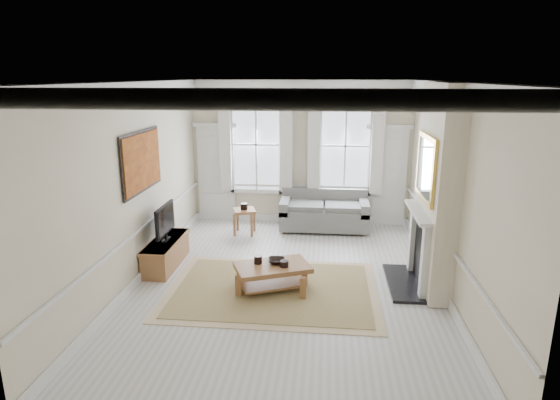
# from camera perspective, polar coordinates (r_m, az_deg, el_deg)

# --- Properties ---
(floor) EXTENTS (7.20, 7.20, 0.00)m
(floor) POSITION_cam_1_polar(r_m,az_deg,el_deg) (8.21, 0.89, -10.19)
(floor) COLOR #B7B5AD
(floor) RESTS_ON ground
(ceiling) EXTENTS (7.20, 7.20, 0.00)m
(ceiling) POSITION_cam_1_polar(r_m,az_deg,el_deg) (7.43, 1.00, 14.26)
(ceiling) COLOR white
(ceiling) RESTS_ON back_wall
(back_wall) EXTENTS (5.20, 0.00, 5.20)m
(back_wall) POSITION_cam_1_polar(r_m,az_deg,el_deg) (11.17, 2.51, 5.72)
(back_wall) COLOR beige
(back_wall) RESTS_ON floor
(left_wall) EXTENTS (0.00, 7.20, 7.20)m
(left_wall) POSITION_cam_1_polar(r_m,az_deg,el_deg) (8.27, -17.31, 1.77)
(left_wall) COLOR beige
(left_wall) RESTS_ON floor
(right_wall) EXTENTS (0.00, 7.20, 7.20)m
(right_wall) POSITION_cam_1_polar(r_m,az_deg,el_deg) (7.87, 20.15, 0.88)
(right_wall) COLOR beige
(right_wall) RESTS_ON floor
(window_left) EXTENTS (1.26, 0.20, 2.20)m
(window_left) POSITION_cam_1_polar(r_m,az_deg,el_deg) (11.20, -2.90, 6.78)
(window_left) COLOR #B2BCC6
(window_left) RESTS_ON back_wall
(window_right) EXTENTS (1.26, 0.20, 2.20)m
(window_right) POSITION_cam_1_polar(r_m,az_deg,el_deg) (11.08, 7.97, 6.57)
(window_right) COLOR #B2BCC6
(window_right) RESTS_ON back_wall
(door_left) EXTENTS (0.90, 0.08, 2.30)m
(door_left) POSITION_cam_1_polar(r_m,az_deg,el_deg) (11.53, -7.77, 3.11)
(door_left) COLOR silver
(door_left) RESTS_ON floor
(door_right) EXTENTS (0.90, 0.08, 2.30)m
(door_right) POSITION_cam_1_polar(r_m,az_deg,el_deg) (11.31, 12.91, 2.63)
(door_right) COLOR silver
(door_right) RESTS_ON floor
(painting) EXTENTS (0.05, 1.66, 1.06)m
(painting) POSITION_cam_1_polar(r_m,az_deg,el_deg) (8.46, -16.47, 4.54)
(painting) COLOR #BC6920
(painting) RESTS_ON left_wall
(chimney_breast) EXTENTS (0.35, 1.70, 3.38)m
(chimney_breast) POSITION_cam_1_polar(r_m,az_deg,el_deg) (8.02, 18.61, 1.27)
(chimney_breast) COLOR beige
(chimney_breast) RESTS_ON floor
(hearth) EXTENTS (0.55, 1.50, 0.05)m
(hearth) POSITION_cam_1_polar(r_m,az_deg,el_deg) (8.47, 14.82, -9.71)
(hearth) COLOR black
(hearth) RESTS_ON floor
(fireplace) EXTENTS (0.21, 1.45, 1.33)m
(fireplace) POSITION_cam_1_polar(r_m,az_deg,el_deg) (8.25, 16.52, -5.23)
(fireplace) COLOR silver
(fireplace) RESTS_ON floor
(mirror) EXTENTS (0.06, 1.26, 1.06)m
(mirror) POSITION_cam_1_polar(r_m,az_deg,el_deg) (7.90, 17.29, 3.78)
(mirror) COLOR gold
(mirror) RESTS_ON chimney_breast
(sofa) EXTENTS (2.02, 0.98, 0.90)m
(sofa) POSITION_cam_1_polar(r_m,az_deg,el_deg) (10.97, 5.40, -1.62)
(sofa) COLOR #61615F
(sofa) RESTS_ON floor
(side_table) EXTENTS (0.59, 0.59, 0.57)m
(side_table) POSITION_cam_1_polar(r_m,az_deg,el_deg) (10.57, -4.37, -1.72)
(side_table) COLOR brown
(side_table) RESTS_ON floor
(rug) EXTENTS (3.50, 2.60, 0.02)m
(rug) POSITION_cam_1_polar(r_m,az_deg,el_deg) (7.99, -0.90, -10.84)
(rug) COLOR olive
(rug) RESTS_ON floor
(coffee_table) EXTENTS (1.38, 1.11, 0.45)m
(coffee_table) POSITION_cam_1_polar(r_m,az_deg,el_deg) (7.84, -0.91, -8.48)
(coffee_table) COLOR brown
(coffee_table) RESTS_ON rug
(ceramic_pot_a) EXTENTS (0.13, 0.13, 0.13)m
(ceramic_pot_a) POSITION_cam_1_polar(r_m,az_deg,el_deg) (7.86, -2.70, -7.26)
(ceramic_pot_a) COLOR black
(ceramic_pot_a) RESTS_ON coffee_table
(ceramic_pot_b) EXTENTS (0.14, 0.14, 0.10)m
(ceramic_pot_b) POSITION_cam_1_polar(r_m,az_deg,el_deg) (7.73, 0.53, -7.79)
(ceramic_pot_b) COLOR black
(ceramic_pot_b) RESTS_ON coffee_table
(bowl) EXTENTS (0.30, 0.30, 0.07)m
(bowl) POSITION_cam_1_polar(r_m,az_deg,el_deg) (7.88, -0.47, -7.43)
(bowl) COLOR black
(bowl) RESTS_ON coffee_table
(tv_stand) EXTENTS (0.46, 1.44, 0.51)m
(tv_stand) POSITION_cam_1_polar(r_m,az_deg,el_deg) (9.10, -13.72, -6.31)
(tv_stand) COLOR brown
(tv_stand) RESTS_ON floor
(tv) EXTENTS (0.08, 0.90, 0.68)m
(tv) POSITION_cam_1_polar(r_m,az_deg,el_deg) (8.88, -13.84, -2.39)
(tv) COLOR black
(tv) RESTS_ON tv_stand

